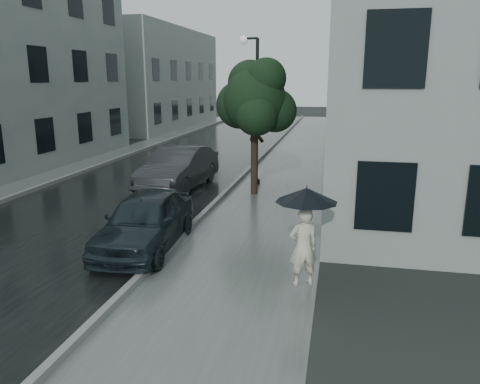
% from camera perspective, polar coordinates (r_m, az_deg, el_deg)
% --- Properties ---
extents(ground, '(120.00, 120.00, 0.00)m').
position_cam_1_polar(ground, '(9.74, -2.74, -10.85)').
color(ground, black).
rests_on(ground, ground).
extents(sidewalk, '(3.50, 60.00, 0.01)m').
position_cam_1_polar(sidewalk, '(21.05, 6.21, 2.60)').
color(sidewalk, slate).
rests_on(sidewalk, ground).
extents(kerb_near, '(0.15, 60.00, 0.15)m').
position_cam_1_polar(kerb_near, '(21.29, 1.32, 3.00)').
color(kerb_near, slate).
rests_on(kerb_near, ground).
extents(asphalt_road, '(6.85, 60.00, 0.00)m').
position_cam_1_polar(asphalt_road, '(22.21, -7.60, 3.14)').
color(asphalt_road, black).
rests_on(asphalt_road, ground).
extents(kerb_far, '(0.15, 60.00, 0.15)m').
position_cam_1_polar(kerb_far, '(23.59, -15.67, 3.55)').
color(kerb_far, slate).
rests_on(kerb_far, ground).
extents(sidewalk_far, '(1.70, 60.00, 0.01)m').
position_cam_1_polar(sidewalk_far, '(24.04, -17.62, 3.42)').
color(sidewalk_far, '#4C5451').
rests_on(sidewalk_far, ground).
extents(building_near, '(7.02, 36.00, 9.00)m').
position_cam_1_polar(building_near, '(28.24, 19.03, 13.95)').
color(building_near, gray).
rests_on(building_near, ground).
extents(building_far_b, '(7.02, 18.00, 8.00)m').
position_cam_1_polar(building_far_b, '(41.77, -10.94, 13.46)').
color(building_far_b, gray).
rests_on(building_far_b, ground).
extents(pedestrian, '(0.69, 0.58, 1.60)m').
position_cam_1_polar(pedestrian, '(9.37, 7.72, -6.62)').
color(pedestrian, beige).
rests_on(pedestrian, sidewalk).
extents(umbrella, '(1.30, 1.30, 1.12)m').
position_cam_1_polar(umbrella, '(9.05, 8.11, -0.36)').
color(umbrella, black).
rests_on(umbrella, ground).
extents(street_tree, '(2.86, 2.59, 4.71)m').
position_cam_1_polar(street_tree, '(16.38, 1.86, 11.17)').
color(street_tree, '#332619').
rests_on(street_tree, ground).
extents(lamp_post, '(0.84, 0.40, 5.57)m').
position_cam_1_polar(lamp_post, '(18.00, 1.64, 10.95)').
color(lamp_post, black).
rests_on(lamp_post, ground).
extents(car_near, '(1.86, 4.13, 1.38)m').
position_cam_1_polar(car_near, '(11.56, -11.44, -3.41)').
color(car_near, black).
rests_on(car_near, ground).
extents(car_far, '(1.89, 4.79, 1.55)m').
position_cam_1_polar(car_far, '(17.56, -7.48, 2.92)').
color(car_far, '#26292B').
rests_on(car_far, ground).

